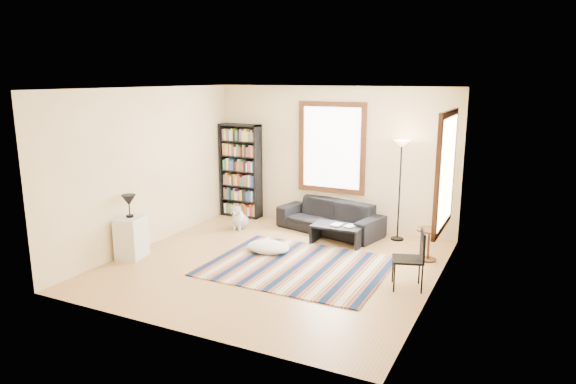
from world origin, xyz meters
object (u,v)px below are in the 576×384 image
at_px(bookshelf, 241,171).
at_px(side_table, 429,245).
at_px(floor_lamp, 399,191).
at_px(folding_chair, 408,260).
at_px(coffee_table, 337,235).
at_px(floor_cushion, 268,247).
at_px(white_cabinet, 131,237).
at_px(sofa, 330,217).
at_px(dog, 240,217).

bearing_deg(bookshelf, side_table, -13.95).
distance_m(bookshelf, floor_lamp, 3.49).
bearing_deg(folding_chair, coffee_table, 120.75).
bearing_deg(coffee_table, folding_chair, -41.45).
xyz_separation_m(floor_cushion, white_cabinet, (-1.94, -1.22, 0.25)).
height_order(sofa, white_cabinet, white_cabinet).
bearing_deg(floor_cushion, folding_chair, -10.75).
xyz_separation_m(sofa, white_cabinet, (-2.45, -2.81, 0.05)).
distance_m(sofa, side_table, 2.19).
xyz_separation_m(side_table, dog, (-3.73, 0.20, -0.02)).
distance_m(floor_cushion, dog, 1.55).
relative_size(bookshelf, coffee_table, 2.22).
bearing_deg(dog, side_table, -6.13).
xyz_separation_m(folding_chair, white_cabinet, (-4.45, -0.75, -0.08)).
height_order(floor_cushion, folding_chair, folding_chair).
bearing_deg(sofa, side_table, -7.01).
bearing_deg(white_cabinet, floor_cushion, 18.48).
distance_m(bookshelf, side_table, 4.41).
height_order(folding_chair, dog, folding_chair).
bearing_deg(floor_cushion, dog, 139.28).
bearing_deg(coffee_table, dog, 177.92).
xyz_separation_m(sofa, floor_cushion, (-0.51, -1.59, -0.21)).
bearing_deg(folding_chair, bookshelf, 132.97).
bearing_deg(dog, coffee_table, -5.17).
height_order(coffee_table, white_cabinet, white_cabinet).
height_order(folding_chair, white_cabinet, folding_chair).
height_order(bookshelf, dog, bookshelf).
height_order(floor_lamp, dog, floor_lamp).
height_order(floor_cushion, side_table, side_table).
relative_size(white_cabinet, dog, 1.41).
distance_m(side_table, white_cabinet, 4.94).
bearing_deg(bookshelf, floor_lamp, -2.79).
xyz_separation_m(sofa, floor_lamp, (1.32, 0.10, 0.63)).
relative_size(sofa, bookshelf, 1.04).
relative_size(folding_chair, dog, 1.73).
xyz_separation_m(side_table, white_cabinet, (-4.50, -2.03, 0.08)).
xyz_separation_m(floor_cushion, folding_chair, (2.51, -0.48, 0.33)).
bearing_deg(dog, folding_chair, -25.03).
bearing_deg(coffee_table, bookshelf, 160.24).
bearing_deg(sofa, coffee_table, -44.39).
bearing_deg(floor_lamp, sofa, -175.66).
bearing_deg(white_cabinet, dog, 57.17).
relative_size(sofa, side_table, 3.85).
relative_size(coffee_table, floor_cushion, 1.18).
bearing_deg(floor_cushion, coffee_table, 45.30).
distance_m(bookshelf, white_cabinet, 3.16).
bearing_deg(dog, bookshelf, 116.79).
xyz_separation_m(bookshelf, dog, (0.49, -0.85, -0.75)).
height_order(bookshelf, floor_lamp, bookshelf).
xyz_separation_m(bookshelf, folding_chair, (4.17, -2.33, -0.57)).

